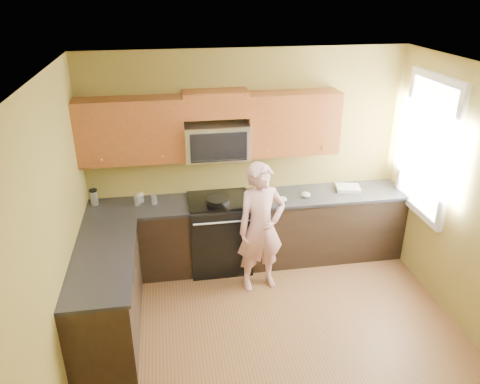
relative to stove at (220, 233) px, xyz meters
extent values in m
plane|color=brown|center=(0.40, -1.68, -0.47)|extent=(4.00, 4.00, 0.00)
plane|color=white|center=(0.40, -1.68, 2.23)|extent=(4.00, 4.00, 0.00)
plane|color=olive|center=(0.40, 0.32, 0.88)|extent=(4.00, 0.00, 4.00)
plane|color=olive|center=(-1.60, -1.68, 0.88)|extent=(0.00, 4.00, 4.00)
cube|color=black|center=(0.40, 0.02, -0.03)|extent=(4.00, 0.60, 0.88)
cube|color=black|center=(-1.30, -1.08, -0.03)|extent=(0.60, 1.60, 0.88)
cube|color=black|center=(0.40, 0.01, 0.43)|extent=(4.00, 0.62, 0.04)
cube|color=black|center=(-1.29, -1.08, 0.43)|extent=(0.62, 1.60, 0.04)
cube|color=brown|center=(0.00, 0.16, 1.62)|extent=(0.76, 0.33, 0.30)
imported|color=#E3717B|center=(0.42, -0.53, 0.32)|extent=(0.64, 0.48, 1.59)
cube|color=#B27F47|center=(0.42, -0.21, 0.45)|extent=(0.11, 0.11, 0.01)
ellipsoid|color=silver|center=(0.77, -0.14, 0.48)|extent=(0.14, 0.15, 0.06)
ellipsoid|color=silver|center=(1.09, -0.06, 0.48)|extent=(0.12, 0.13, 0.07)
cube|color=white|center=(1.70, 0.06, 0.47)|extent=(0.34, 0.30, 0.05)
cylinder|color=silver|center=(-0.99, 0.07, 0.51)|extent=(0.07, 0.07, 0.12)
cylinder|color=silver|center=(-0.79, 0.06, 0.51)|extent=(0.07, 0.07, 0.12)
cylinder|color=silver|center=(-0.95, 0.14, 0.51)|extent=(0.08, 0.08, 0.12)
camera|label=1|loc=(-0.59, -5.11, 2.93)|focal=34.60mm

